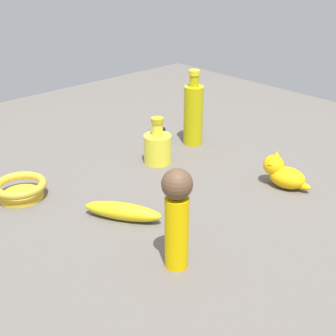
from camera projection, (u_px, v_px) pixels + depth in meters
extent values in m
plane|color=#5B5651|center=(168.00, 190.00, 1.24)|extent=(2.00, 2.00, 0.00)
cylinder|color=#E9BB04|center=(177.00, 233.00, 0.93)|extent=(0.05, 0.05, 0.15)
sphere|color=brown|center=(177.00, 184.00, 0.88)|extent=(0.06, 0.06, 0.06)
ellipsoid|color=#F0B60C|center=(287.00, 178.00, 1.25)|extent=(0.11, 0.08, 0.06)
sphere|color=#F0B60C|center=(274.00, 165.00, 1.26)|extent=(0.05, 0.05, 0.05)
cone|color=#F0B60C|center=(272.00, 159.00, 1.24)|extent=(0.02, 0.02, 0.02)
cone|color=#F0B60C|center=(277.00, 155.00, 1.26)|extent=(0.02, 0.02, 0.02)
ellipsoid|color=#F0B60C|center=(303.00, 186.00, 1.23)|extent=(0.05, 0.03, 0.02)
cylinder|color=#37652D|center=(161.00, 136.00, 1.55)|extent=(0.04, 0.04, 0.03)
cylinder|color=yellow|center=(161.00, 132.00, 1.54)|extent=(0.03, 0.03, 0.00)
cylinder|color=black|center=(160.00, 130.00, 1.54)|extent=(0.03, 0.03, 0.01)
ellipsoid|color=gold|center=(123.00, 211.00, 1.11)|extent=(0.18, 0.13, 0.04)
cylinder|color=#B9AF0D|center=(193.00, 115.00, 1.49)|extent=(0.06, 0.06, 0.19)
cylinder|color=#B9AF0D|center=(194.00, 81.00, 1.44)|extent=(0.03, 0.03, 0.04)
cylinder|color=yellow|center=(194.00, 72.00, 1.43)|extent=(0.03, 0.03, 0.01)
cylinder|color=gold|center=(21.00, 196.00, 1.21)|extent=(0.11, 0.11, 0.01)
torus|color=gold|center=(20.00, 185.00, 1.20)|extent=(0.13, 0.13, 0.02)
cylinder|color=yellow|center=(158.00, 149.00, 1.38)|extent=(0.08, 0.08, 0.08)
cylinder|color=yellow|center=(157.00, 129.00, 1.36)|extent=(0.03, 0.03, 0.04)
cylinder|color=gold|center=(157.00, 120.00, 1.35)|extent=(0.04, 0.04, 0.01)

